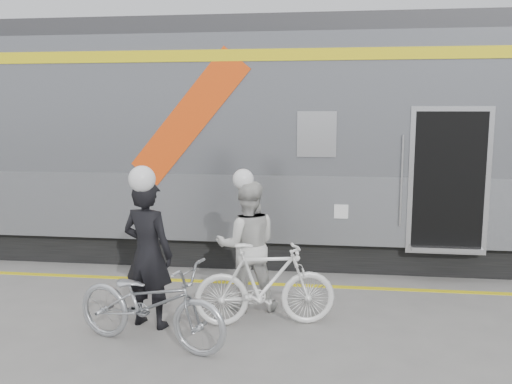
% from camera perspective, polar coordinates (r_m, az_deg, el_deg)
% --- Properties ---
extents(ground, '(90.00, 90.00, 0.00)m').
position_cam_1_polar(ground, '(6.41, -4.33, -15.54)').
color(ground, slate).
rests_on(ground, ground).
extents(train, '(24.00, 3.17, 4.10)m').
position_cam_1_polar(train, '(9.94, 5.44, 5.35)').
color(train, black).
rests_on(train, ground).
extents(safety_strip, '(24.00, 0.12, 0.01)m').
position_cam_1_polar(safety_strip, '(8.39, -1.31, -9.55)').
color(safety_strip, yellow).
rests_on(safety_strip, ground).
extents(man, '(0.75, 0.60, 1.81)m').
position_cam_1_polar(man, '(6.69, -11.31, -6.40)').
color(man, black).
rests_on(man, ground).
extents(bicycle_left, '(2.01, 1.16, 1.00)m').
position_cam_1_polar(bicycle_left, '(6.26, -11.07, -11.38)').
color(bicycle_left, '#A8ABAF').
rests_on(bicycle_left, ground).
extents(woman, '(0.95, 0.81, 1.72)m').
position_cam_1_polar(woman, '(7.15, -0.94, -5.65)').
color(woman, beige).
rests_on(woman, ground).
extents(bicycle_right, '(1.79, 0.83, 1.04)m').
position_cam_1_polar(bicycle_right, '(6.68, 0.96, -9.71)').
color(bicycle_right, white).
rests_on(bicycle_right, ground).
extents(helmet_man, '(0.31, 0.31, 0.31)m').
position_cam_1_polar(helmet_man, '(6.50, -11.59, 2.68)').
color(helmet_man, white).
rests_on(helmet_man, man).
extents(helmet_woman, '(0.27, 0.27, 0.27)m').
position_cam_1_polar(helmet_woman, '(6.97, -0.96, 2.30)').
color(helmet_woman, white).
rests_on(helmet_woman, woman).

